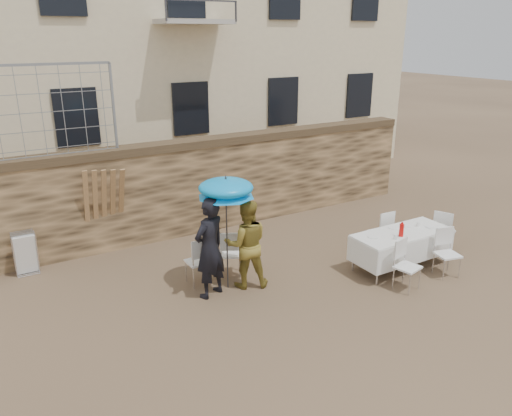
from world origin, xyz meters
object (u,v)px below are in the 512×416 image
woman_dress (246,244)px  couple_chair_left (198,260)px  table_chair_side (444,231)px  umbrella (226,191)px  soda_bottle (401,230)px  man_suit (210,248)px  table_chair_back (380,231)px  couple_chair_right (230,252)px  banquet_table (402,234)px  chair_stack_right (24,251)px  table_chair_front_right (448,253)px  table_chair_front_left (408,266)px

woman_dress → couple_chair_left: size_ratio=1.78×
table_chair_side → umbrella: bearing=55.2°
soda_bottle → woman_dress: bearing=160.0°
soda_bottle → table_chair_side: bearing=8.9°
man_suit → umbrella: umbrella is taller
table_chair_side → table_chair_back: bearing=35.5°
couple_chair_right → woman_dress: bearing=122.5°
couple_chair_left → couple_chair_right: same height
man_suit → table_chair_side: (5.25, -0.81, -0.46)m
man_suit → table_chair_back: (4.05, -0.11, -0.46)m
man_suit → woman_dress: bearing=158.3°
banquet_table → chair_stack_right: 7.59m
umbrella → couple_chair_left: (-0.40, 0.45, -1.43)m
table_chair_front_right → chair_stack_right: table_chair_front_right is taller
banquet_table → table_chair_front_right: size_ratio=2.19×
couple_chair_left → table_chair_back: 4.11m
umbrella → table_chair_side: size_ratio=2.11×
table_chair_front_left → couple_chair_left: bearing=132.8°
woman_dress → table_chair_back: 3.33m
umbrella → table_chair_side: (4.85, -0.91, -1.43)m
woman_dress → chair_stack_right: size_ratio=1.86×
man_suit → woman_dress: man_suit is taller
umbrella → table_chair_side: umbrella is taller
banquet_table → table_chair_side: (1.40, 0.10, -0.25)m
woman_dress → umbrella: bearing=5.8°
banquet_table → table_chair_front_right: bearing=-56.3°
couple_chair_right → table_chair_back: bearing=-163.8°
table_chair_front_right → chair_stack_right: size_ratio=1.04×
banquet_table → chair_stack_right: (-6.64, 3.66, -0.27)m
woman_dress → couple_chair_left: bearing=-14.5°
chair_stack_right → table_chair_back: bearing=-22.7°
couple_chair_right → soda_bottle: (2.95, -1.61, 0.43)m
man_suit → couple_chair_left: man_suit is taller
woman_dress → table_chair_back: (3.30, -0.11, -0.38)m
umbrella → table_chair_front_left: (2.85, -1.76, -1.43)m
umbrella → table_chair_front_right: umbrella is taller
man_suit → chair_stack_right: bearing=-66.3°
couple_chair_right → banquet_table: size_ratio=0.46×
couple_chair_right → soda_bottle: soda_bottle is taller
couple_chair_left → table_chair_back: (4.05, -0.66, 0.00)m
man_suit → table_chair_front_left: bearing=131.3°
woman_dress → table_chair_back: size_ratio=1.78×
man_suit → table_chair_front_left: 3.68m
woman_dress → couple_chair_right: bearing=-63.1°
banquet_table → table_chair_front_right: 0.94m
table_chair_front_left → table_chair_back: same height
banquet_table → woman_dress: bearing=163.7°
man_suit → table_chair_back: man_suit is taller
table_chair_side → couple_chair_left: bearing=51.3°
banquet_table → couple_chair_right: bearing=155.2°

